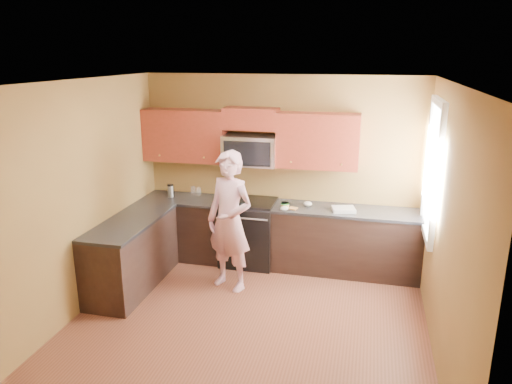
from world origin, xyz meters
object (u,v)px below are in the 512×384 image
(microwave, at_px, (251,165))
(woman, at_px, (230,221))
(frying_pan, at_px, (238,204))
(butter_tub, at_px, (285,208))
(travel_mug, at_px, (171,197))
(stove, at_px, (249,232))

(microwave, xyz_separation_m, woman, (-0.04, -0.92, -0.54))
(microwave, relative_size, frying_pan, 1.64)
(microwave, xyz_separation_m, frying_pan, (-0.11, -0.32, -0.50))
(woman, relative_size, butter_tub, 15.62)
(woman, distance_m, travel_mug, 1.41)
(woman, xyz_separation_m, frying_pan, (-0.06, 0.60, 0.04))
(frying_pan, bearing_deg, travel_mug, -178.73)
(stove, xyz_separation_m, butter_tub, (0.55, -0.09, 0.45))
(stove, height_order, butter_tub, butter_tub)
(stove, xyz_separation_m, microwave, (0.00, 0.12, 0.97))
(frying_pan, bearing_deg, woman, -71.72)
(stove, relative_size, travel_mug, 4.95)
(woman, relative_size, travel_mug, 9.49)
(stove, height_order, frying_pan, frying_pan)
(butter_tub, distance_m, travel_mug, 1.75)
(woman, xyz_separation_m, travel_mug, (-1.15, 0.81, 0.01))
(stove, bearing_deg, travel_mug, 179.15)
(stove, relative_size, microwave, 1.25)
(frying_pan, xyz_separation_m, travel_mug, (-1.09, 0.21, -0.03))
(frying_pan, relative_size, travel_mug, 2.41)
(stove, relative_size, frying_pan, 2.06)
(woman, bearing_deg, frying_pan, 117.28)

